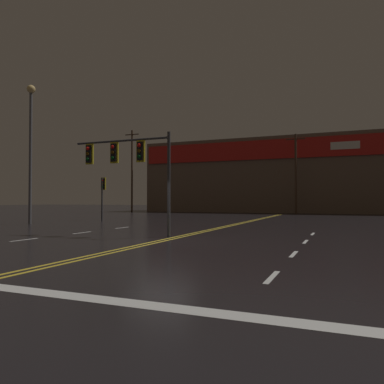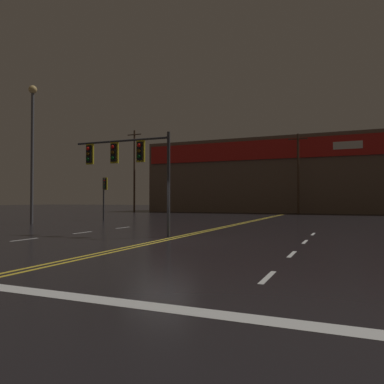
% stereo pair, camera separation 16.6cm
% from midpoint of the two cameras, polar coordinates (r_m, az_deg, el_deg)
% --- Properties ---
extents(ground_plane, '(200.00, 200.00, 0.00)m').
position_cam_midpoint_polar(ground_plane, '(14.98, -4.44, -7.42)').
color(ground_plane, black).
extents(road_markings, '(15.78, 60.00, 0.01)m').
position_cam_midpoint_polar(road_markings, '(12.99, -3.55, -8.35)').
color(road_markings, gold).
rests_on(road_markings, ground).
extents(traffic_signal_median, '(5.03, 0.36, 4.63)m').
position_cam_midpoint_polar(traffic_signal_median, '(17.66, -9.88, 5.22)').
color(traffic_signal_median, '#38383D').
rests_on(traffic_signal_median, ground).
extents(traffic_signal_corner_northwest, '(0.42, 0.36, 3.44)m').
position_cam_midpoint_polar(traffic_signal_corner_northwest, '(30.76, -13.04, 0.47)').
color(traffic_signal_corner_northwest, '#38383D').
rests_on(traffic_signal_corner_northwest, ground).
extents(streetlight_near_right, '(0.56, 0.56, 9.51)m').
position_cam_midpoint_polar(streetlight_near_right, '(28.10, -23.00, 7.96)').
color(streetlight_near_right, '#59595E').
rests_on(streetlight_near_right, ground).
extents(building_backdrop, '(39.04, 10.23, 9.72)m').
position_cam_midpoint_polar(building_backdrop, '(52.62, 15.30, 2.33)').
color(building_backdrop, brown).
rests_on(building_backdrop, ground).
extents(utility_pole_row, '(45.70, 0.26, 12.93)m').
position_cam_midpoint_polar(utility_pole_row, '(45.75, 16.56, 4.20)').
color(utility_pole_row, '#4C3828').
rests_on(utility_pole_row, ground).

